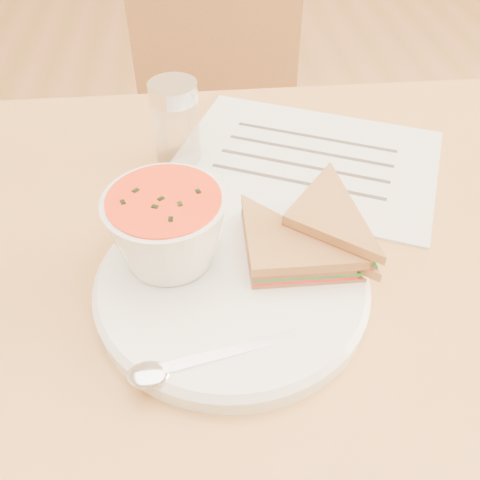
{
  "coord_description": "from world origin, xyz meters",
  "views": [
    {
      "loc": [
        -0.03,
        -0.41,
        1.15
      ],
      "look_at": [
        0.0,
        -0.04,
        0.8
      ],
      "focal_mm": 40.0,
      "sensor_mm": 36.0,
      "label": 1
    }
  ],
  "objects_px": {
    "plate": "(232,285)",
    "condiment_shaker": "(176,123)",
    "chair_far": "(222,170)",
    "soup_bowl": "(168,232)",
    "dining_table": "(235,419)"
  },
  "relations": [
    {
      "from": "chair_far",
      "to": "condiment_shaker",
      "type": "xyz_separation_m",
      "value": [
        -0.08,
        -0.42,
        0.38
      ]
    },
    {
      "from": "soup_bowl",
      "to": "plate",
      "type": "bearing_deg",
      "value": -27.71
    },
    {
      "from": "chair_far",
      "to": "soup_bowl",
      "type": "distance_m",
      "value": 0.73
    },
    {
      "from": "dining_table",
      "to": "condiment_shaker",
      "type": "xyz_separation_m",
      "value": [
        -0.06,
        0.17,
        0.43
      ]
    },
    {
      "from": "chair_far",
      "to": "plate",
      "type": "distance_m",
      "value": 0.73
    },
    {
      "from": "chair_far",
      "to": "soup_bowl",
      "type": "relative_size",
      "value": 7.29
    },
    {
      "from": "plate",
      "to": "condiment_shaker",
      "type": "distance_m",
      "value": 0.24
    },
    {
      "from": "dining_table",
      "to": "condiment_shaker",
      "type": "bearing_deg",
      "value": 108.06
    },
    {
      "from": "condiment_shaker",
      "to": "chair_far",
      "type": "bearing_deg",
      "value": 79.64
    },
    {
      "from": "dining_table",
      "to": "chair_far",
      "type": "relative_size",
      "value": 1.18
    },
    {
      "from": "condiment_shaker",
      "to": "dining_table",
      "type": "bearing_deg",
      "value": -71.94
    },
    {
      "from": "plate",
      "to": "condiment_shaker",
      "type": "xyz_separation_m",
      "value": [
        -0.05,
        0.23,
        0.05
      ]
    },
    {
      "from": "condiment_shaker",
      "to": "soup_bowl",
      "type": "bearing_deg",
      "value": -92.58
    },
    {
      "from": "soup_bowl",
      "to": "condiment_shaker",
      "type": "bearing_deg",
      "value": 87.42
    },
    {
      "from": "plate",
      "to": "chair_far",
      "type": "bearing_deg",
      "value": 87.61
    }
  ]
}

